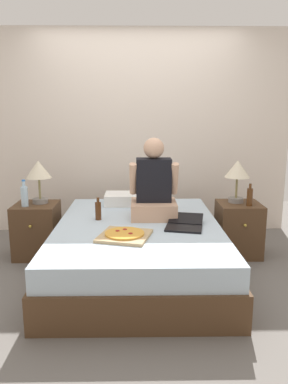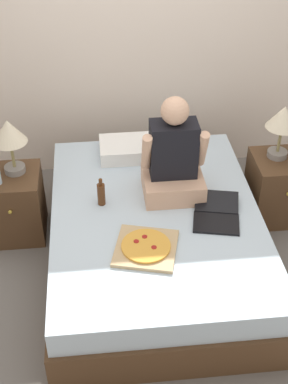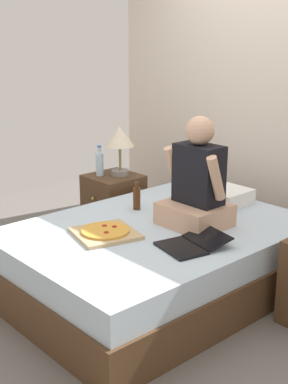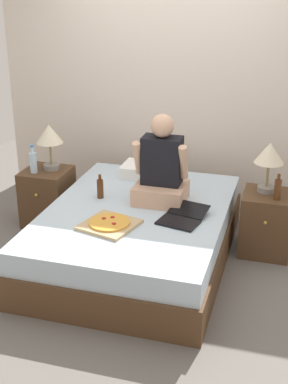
# 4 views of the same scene
# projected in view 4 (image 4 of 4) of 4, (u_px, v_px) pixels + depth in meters

# --- Properties ---
(ground_plane) EXTENTS (5.79, 5.79, 0.00)m
(ground_plane) POSITION_uv_depth(u_px,v_px,m) (137.00, 259.00, 4.76)
(ground_plane) COLOR #66605B
(wall_back) EXTENTS (3.79, 0.12, 2.50)m
(wall_back) POSITION_uv_depth(u_px,v_px,m) (176.00, 88.00, 5.53)
(wall_back) COLOR beige
(wall_back) RESTS_ON ground
(bed) EXTENTS (1.55, 2.11, 0.49)m
(bed) POSITION_uv_depth(u_px,v_px,m) (137.00, 235.00, 4.67)
(bed) COLOR #4C331E
(bed) RESTS_ON ground
(nightstand_left) EXTENTS (0.44, 0.47, 0.57)m
(nightstand_left) POSITION_uv_depth(u_px,v_px,m) (48.00, 197.00, 5.34)
(nightstand_left) COLOR #4C331E
(nightstand_left) RESTS_ON ground
(lamp_on_left_nightstand) EXTENTS (0.26, 0.26, 0.45)m
(lamp_on_left_nightstand) POSITION_uv_depth(u_px,v_px,m) (49.00, 137.00, 5.14)
(lamp_on_left_nightstand) COLOR gray
(lamp_on_left_nightstand) RESTS_ON nightstand_left
(water_bottle) EXTENTS (0.07, 0.07, 0.28)m
(water_bottle) POSITION_uv_depth(u_px,v_px,m) (33.00, 162.00, 5.13)
(water_bottle) COLOR silver
(water_bottle) RESTS_ON nightstand_left
(nightstand_right) EXTENTS (0.44, 0.47, 0.57)m
(nightstand_right) POSITION_uv_depth(u_px,v_px,m) (266.00, 223.00, 4.79)
(nightstand_right) COLOR #4C331E
(nightstand_right) RESTS_ON ground
(lamp_on_right_nightstand) EXTENTS (0.26, 0.26, 0.45)m
(lamp_on_right_nightstand) POSITION_uv_depth(u_px,v_px,m) (269.00, 157.00, 4.60)
(lamp_on_right_nightstand) COLOR gray
(lamp_on_right_nightstand) RESTS_ON nightstand_right
(beer_bottle) EXTENTS (0.06, 0.06, 0.23)m
(beer_bottle) POSITION_uv_depth(u_px,v_px,m) (278.00, 189.00, 4.53)
(beer_bottle) COLOR #512D14
(beer_bottle) RESTS_ON nightstand_right
(pillow) EXTENTS (0.52, 0.34, 0.12)m
(pillow) POSITION_uv_depth(u_px,v_px,m) (149.00, 171.00, 5.26)
(pillow) COLOR white
(pillow) RESTS_ON bed
(person_seated) EXTENTS (0.47, 0.40, 0.78)m
(person_seated) POSITION_uv_depth(u_px,v_px,m) (161.00, 170.00, 4.63)
(person_seated) COLOR tan
(person_seated) RESTS_ON bed
(laptop) EXTENTS (0.40, 0.47, 0.07)m
(laptop) POSITION_uv_depth(u_px,v_px,m) (182.00, 218.00, 4.36)
(laptop) COLOR black
(laptop) RESTS_ON bed
(pizza_box) EXTENTS (0.49, 0.49, 0.04)m
(pizza_box) POSITION_uv_depth(u_px,v_px,m) (109.00, 224.00, 4.26)
(pizza_box) COLOR tan
(pizza_box) RESTS_ON bed
(beer_bottle_on_bed) EXTENTS (0.06, 0.06, 0.22)m
(beer_bottle_on_bed) POSITION_uv_depth(u_px,v_px,m) (100.00, 188.00, 4.76)
(beer_bottle_on_bed) COLOR #4C2811
(beer_bottle_on_bed) RESTS_ON bed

